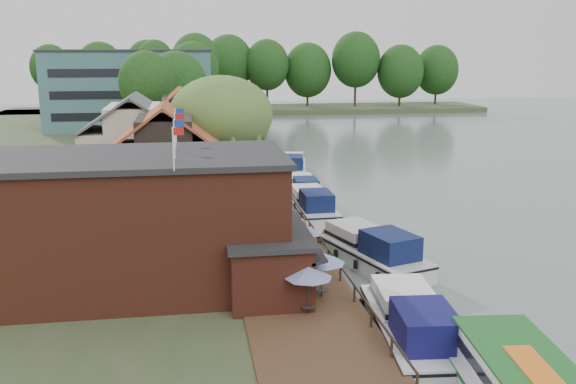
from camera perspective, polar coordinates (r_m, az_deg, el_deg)
name	(u,v)px	position (r m, az deg, el deg)	size (l,w,h in m)	color
ground	(419,281)	(39.42, 11.53, -7.80)	(260.00, 260.00, 0.00)	slate
land_bank	(28,175)	(72.63, -22.09, 1.40)	(50.00, 140.00, 1.00)	#384728
quay_deck	(265,225)	(46.53, -2.05, -2.97)	(6.00, 50.00, 0.10)	#47301E
quay_rail	(301,216)	(47.28, 1.12, -2.14)	(0.20, 49.00, 1.00)	black
pub	(178,221)	(34.67, -9.75, -2.51)	(20.00, 11.00, 7.30)	maroon
hotel_block	(130,89)	(105.02, -13.88, 8.88)	(25.40, 12.40, 12.30)	#38666B
cottage_a	(166,161)	(49.22, -10.79, 2.70)	(8.60, 7.60, 8.50)	black
cottage_b	(135,143)	(59.25, -13.44, 4.27)	(9.60, 8.60, 8.50)	beige
cottage_c	(181,129)	(67.99, -9.52, 5.50)	(7.60, 7.60, 8.50)	black
willow	(222,138)	(54.06, -5.90, 4.79)	(8.60, 8.60, 10.43)	#476B2D
umbrella_0	(308,290)	(31.12, 1.81, -8.71)	(2.32, 2.32, 2.38)	navy
umbrella_1	(322,275)	(33.15, 3.02, -7.35)	(2.42, 2.42, 2.38)	navy
umbrella_2	(285,254)	(36.19, -0.25, -5.57)	(2.23, 2.23, 2.38)	navy
umbrella_3	(304,243)	(38.16, 1.39, -4.60)	(2.21, 2.21, 2.38)	navy
umbrella_4	(287,230)	(40.89, -0.06, -3.39)	(2.24, 2.24, 2.38)	navy
umbrella_5	(272,213)	(44.89, -1.43, -1.92)	(2.06, 2.06, 2.38)	navy
umbrella_6	(274,206)	(46.88, -1.24, -1.28)	(2.35, 2.35, 2.38)	navy
cruiser_0	(412,319)	(30.91, 10.97, -11.00)	(3.54, 10.92, 2.69)	silver
cruiser_1	(370,245)	(41.28, 7.32, -4.72)	(3.53, 10.90, 2.68)	silver
cruiser_2	(311,202)	(52.70, 2.10, -0.85)	(3.33, 10.29, 2.51)	white
cruiser_3	(303,187)	(58.96, 1.36, 0.49)	(2.99, 9.26, 2.22)	silver
cruiser_4	(293,164)	(69.76, 0.41, 2.51)	(3.24, 10.03, 2.44)	white
bank_tree_0	(147,105)	(76.28, -12.39, 7.60)	(6.32, 6.32, 12.30)	#143811
bank_tree_1	(177,99)	(84.69, -9.86, 8.17)	(8.07, 8.07, 12.21)	#143811
bank_tree_2	(178,96)	(92.10, -9.77, 8.44)	(8.15, 8.15, 11.91)	#143811
bank_tree_3	(193,81)	(113.80, -8.42, 9.72)	(8.92, 8.92, 13.61)	#143811
bank_tree_4	(196,74)	(122.24, -8.18, 10.30)	(8.91, 8.91, 15.18)	#143811
bank_tree_5	(156,76)	(129.76, -11.67, 10.05)	(7.20, 7.20, 14.03)	#143811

